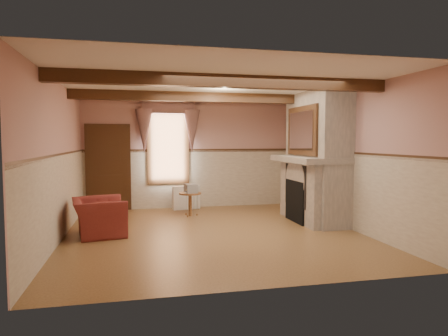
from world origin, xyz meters
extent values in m
cube|color=brown|center=(0.00, 0.00, 0.00)|extent=(5.50, 6.00, 0.01)
cube|color=silver|center=(0.00, 0.00, 2.80)|extent=(5.50, 6.00, 0.01)
cube|color=tan|center=(0.00, 3.00, 1.40)|extent=(5.50, 0.02, 2.80)
cube|color=tan|center=(0.00, -3.00, 1.40)|extent=(5.50, 0.02, 2.80)
cube|color=tan|center=(-2.75, 0.00, 1.40)|extent=(0.02, 6.00, 2.80)
cube|color=tan|center=(2.75, 0.00, 1.40)|extent=(0.02, 6.00, 2.80)
cube|color=black|center=(2.00, 0.60, 0.45)|extent=(0.20, 0.95, 0.90)
imported|color=maroon|center=(-2.11, 0.26, 0.34)|extent=(1.08, 1.19, 0.69)
cylinder|color=brown|center=(-0.20, 1.77, 0.28)|extent=(0.63, 0.63, 0.55)
cube|color=#B7AD8C|center=(-0.18, 1.74, 0.65)|extent=(0.31, 0.36, 0.20)
cube|color=white|center=(-0.17, 2.70, 0.30)|extent=(0.72, 0.30, 0.60)
imported|color=brown|center=(2.24, 0.46, 1.46)|extent=(0.31, 0.31, 0.08)
cube|color=black|center=(2.24, 1.40, 1.52)|extent=(0.14, 0.24, 0.20)
cylinder|color=#B77333|center=(2.24, 0.82, 1.56)|extent=(0.11, 0.11, 0.28)
cylinder|color=#A9142B|center=(2.24, 0.09, 1.50)|extent=(0.06, 0.06, 0.16)
cylinder|color=gold|center=(2.24, 0.06, 1.48)|extent=(0.06, 0.06, 0.12)
cube|color=gray|center=(2.42, 0.60, 1.40)|extent=(0.85, 2.00, 2.80)
cube|color=gray|center=(2.24, 0.60, 1.36)|extent=(1.05, 2.05, 0.12)
cube|color=silver|center=(2.06, 0.60, 1.97)|extent=(0.06, 1.44, 1.04)
cube|color=black|center=(-2.10, 2.94, 1.05)|extent=(1.10, 0.10, 2.10)
cube|color=white|center=(-0.60, 2.97, 1.65)|extent=(1.06, 0.08, 2.02)
cube|color=gray|center=(-0.60, 2.88, 2.25)|extent=(1.30, 0.14, 1.40)
cube|color=black|center=(0.00, -1.20, 2.70)|extent=(5.50, 0.18, 0.20)
cube|color=black|center=(0.00, 1.20, 2.70)|extent=(5.50, 0.18, 0.20)
camera|label=1|loc=(-1.43, -7.42, 1.77)|focal=32.00mm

